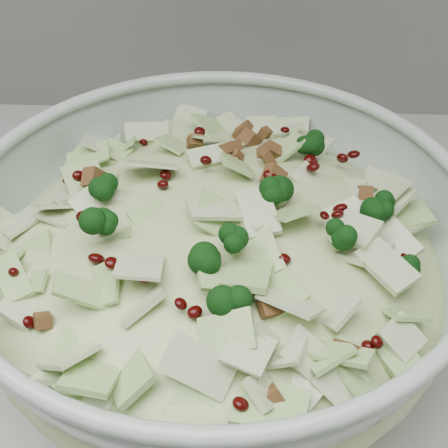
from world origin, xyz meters
The scene contains 2 objects.
mixing_bowl centered at (0.54, 1.60, 0.98)m, with size 0.41×0.41×0.15m.
salad centered at (0.54, 1.60, 1.00)m, with size 0.39×0.39×0.15m.
Camera 1 is at (0.56, 1.26, 1.32)m, focal length 50.00 mm.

